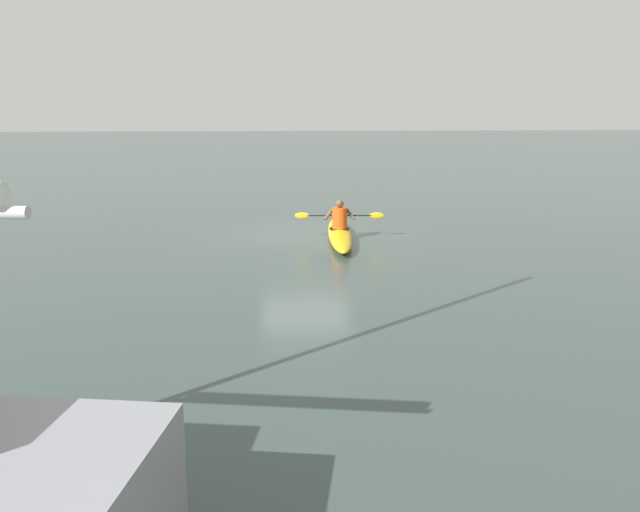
% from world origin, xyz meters
% --- Properties ---
extents(ground_plane, '(160.00, 160.00, 0.00)m').
position_xyz_m(ground_plane, '(0.00, 0.00, 0.00)').
color(ground_plane, '#384742').
extents(kayak, '(0.89, 5.02, 0.32)m').
position_xyz_m(kayak, '(-0.90, 0.92, 0.16)').
color(kayak, '#EAB214').
rests_on(kayak, ground).
extents(kayaker, '(2.45, 0.49, 0.79)m').
position_xyz_m(kayaker, '(-0.90, 0.96, 0.64)').
color(kayaker, '#E04C14').
rests_on(kayaker, kayak).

